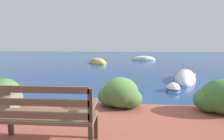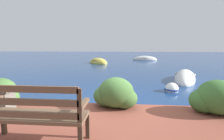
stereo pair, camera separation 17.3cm
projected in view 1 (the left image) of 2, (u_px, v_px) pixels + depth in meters
ground_plane at (112, 112)px, 4.40m from camera, size 80.00×80.00×0.00m
park_bench at (44, 114)px, 2.46m from camera, size 1.47×0.48×0.93m
hedge_clump_far_left at (3, 94)px, 4.12m from camera, size 1.00×0.72×0.68m
hedge_clump_left at (120, 94)px, 4.08m from camera, size 1.04×0.75×0.71m
hedge_clump_centre at (221, 99)px, 3.72m from camera, size 1.07×0.77×0.73m
rowboat_nearest at (185, 79)px, 8.31m from camera, size 1.80×3.00×0.88m
rowboat_mid at (97, 63)px, 15.98m from camera, size 2.45×2.65×0.88m
rowboat_far at (143, 59)px, 19.43m from camera, size 2.76×1.48×0.83m
mooring_buoy at (173, 89)px, 6.35m from camera, size 0.53×0.53×0.48m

